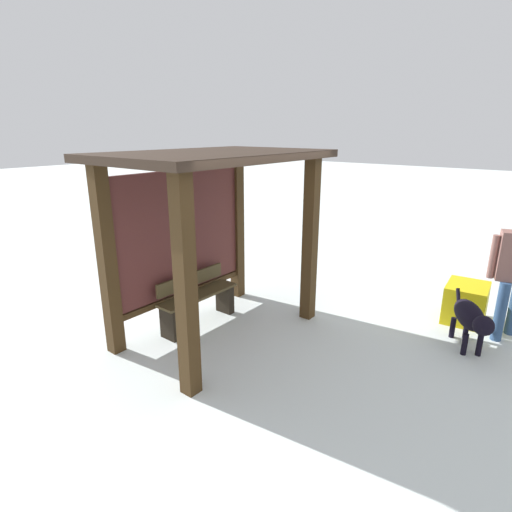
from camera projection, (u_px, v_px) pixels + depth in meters
name	position (u px, v px, depth m)	size (l,w,h in m)	color
ground_plane	(220.00, 332.00, 5.86)	(60.00, 60.00, 0.00)	silver
bus_shelter	(205.00, 204.00, 5.44)	(2.90, 1.90, 2.51)	#3D2913
bench_left_inside	(198.00, 300.00, 6.01)	(1.31, 0.34, 0.77)	#4B3F24
dog	(471.00, 318.00, 5.29)	(0.96, 0.67, 0.64)	black
grit_bin	(466.00, 303.00, 6.15)	(0.70, 0.56, 0.57)	yellow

